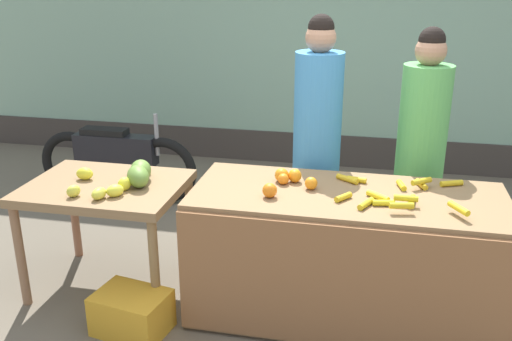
# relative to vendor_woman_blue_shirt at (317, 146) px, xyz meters

# --- Properties ---
(ground_plane) EXTENTS (24.00, 24.00, 0.00)m
(ground_plane) POSITION_rel_vendor_woman_blue_shirt_xyz_m (-0.04, -0.64, -0.94)
(ground_plane) COLOR #665B4C
(market_wall_back) EXTENTS (9.43, 0.23, 2.96)m
(market_wall_back) POSITION_rel_vendor_woman_blue_shirt_xyz_m (-0.04, 2.39, 0.51)
(market_wall_back) COLOR #8CB299
(market_wall_back) RESTS_ON ground
(fruit_stall_counter) EXTENTS (1.91, 0.81, 0.84)m
(fruit_stall_counter) POSITION_rel_vendor_woman_blue_shirt_xyz_m (0.27, -0.65, -0.51)
(fruit_stall_counter) COLOR olive
(fruit_stall_counter) RESTS_ON ground
(side_table_wooden) EXTENTS (1.04, 0.80, 0.78)m
(side_table_wooden) POSITION_rel_vendor_woman_blue_shirt_xyz_m (-1.35, -0.64, -0.26)
(side_table_wooden) COLOR olive
(side_table_wooden) RESTS_ON ground
(banana_bunch_pile) EXTENTS (0.80, 0.60, 0.07)m
(banana_bunch_pile) POSITION_rel_vendor_woman_blue_shirt_xyz_m (0.55, -0.64, -0.07)
(banana_bunch_pile) COLOR yellow
(banana_bunch_pile) RESTS_ON fruit_stall_counter
(orange_pile) EXTENTS (0.31, 0.38, 0.09)m
(orange_pile) POSITION_rel_vendor_woman_blue_shirt_xyz_m (-0.12, -0.60, -0.05)
(orange_pile) COLOR orange
(orange_pile) RESTS_ON fruit_stall_counter
(mango_papaya_pile) EXTENTS (0.59, 0.59, 0.14)m
(mango_papaya_pile) POSITION_rel_vendor_woman_blue_shirt_xyz_m (-1.17, -0.62, -0.10)
(mango_papaya_pile) COLOR gold
(mango_papaya_pile) RESTS_ON side_table_wooden
(vendor_woman_blue_shirt) EXTENTS (0.34, 0.34, 1.85)m
(vendor_woman_blue_shirt) POSITION_rel_vendor_woman_blue_shirt_xyz_m (0.00, 0.00, 0.00)
(vendor_woman_blue_shirt) COLOR #33333D
(vendor_woman_blue_shirt) RESTS_ON ground
(vendor_woman_green_shirt) EXTENTS (0.34, 0.34, 1.78)m
(vendor_woman_green_shirt) POSITION_rel_vendor_woman_blue_shirt_xyz_m (0.73, 0.09, -0.04)
(vendor_woman_green_shirt) COLOR #33333D
(vendor_woman_green_shirt) RESTS_ON ground
(parked_motorcycle) EXTENTS (1.60, 0.18, 0.88)m
(parked_motorcycle) POSITION_rel_vendor_woman_blue_shirt_xyz_m (-2.01, 0.86, -0.53)
(parked_motorcycle) COLOR black
(parked_motorcycle) RESTS_ON ground
(produce_crate) EXTENTS (0.49, 0.39, 0.26)m
(produce_crate) POSITION_rel_vendor_woman_blue_shirt_xyz_m (-0.99, -1.12, -0.81)
(produce_crate) COLOR gold
(produce_crate) RESTS_ON ground
(produce_sack) EXTENTS (0.46, 0.47, 0.46)m
(produce_sack) POSITION_rel_vendor_woman_blue_shirt_xyz_m (-0.58, 0.19, -0.71)
(produce_sack) COLOR tan
(produce_sack) RESTS_ON ground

